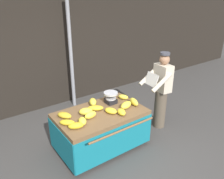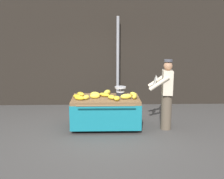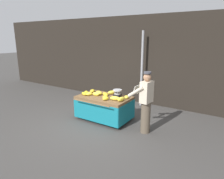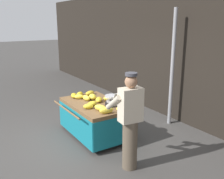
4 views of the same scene
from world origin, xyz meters
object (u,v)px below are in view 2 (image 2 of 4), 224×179
(banana_bunch_0, at_px, (111,97))
(banana_bunch_7, at_px, (104,95))
(banana_bunch_4, at_px, (126,96))
(street_pole, at_px, (118,63))
(banana_bunch_10, at_px, (81,94))
(banana_bunch_5, at_px, (86,97))
(banana_bunch_12, at_px, (79,98))
(vendor_person, at_px, (166,94))
(banana_bunch_8, at_px, (135,96))
(weighing_scale, at_px, (120,91))
(banana_cart, at_px, (106,106))
(banana_bunch_9, at_px, (77,96))
(banana_bunch_3, at_px, (95,96))
(banana_bunch_11, at_px, (117,98))
(banana_bunch_2, at_px, (95,94))
(banana_bunch_1, at_px, (133,94))
(banana_bunch_6, at_px, (107,92))

(banana_bunch_0, relative_size, banana_bunch_7, 0.81)
(banana_bunch_4, bearing_deg, street_pole, 92.89)
(street_pole, bearing_deg, banana_bunch_10, -120.57)
(banana_bunch_4, height_order, banana_bunch_5, banana_bunch_4)
(banana_bunch_12, height_order, vendor_person, vendor_person)
(banana_bunch_4, xyz_separation_m, banana_bunch_8, (0.21, 0.01, 0.00))
(banana_bunch_4, bearing_deg, banana_bunch_10, 162.71)
(weighing_scale, bearing_deg, vendor_person, -16.53)
(weighing_scale, bearing_deg, banana_bunch_0, -124.94)
(banana_cart, height_order, banana_bunch_9, banana_bunch_9)
(banana_bunch_5, bearing_deg, banana_bunch_9, 151.47)
(banana_bunch_7, bearing_deg, banana_bunch_3, -138.98)
(vendor_person, bearing_deg, banana_bunch_8, -179.90)
(banana_bunch_11, bearing_deg, banana_cart, 131.73)
(banana_cart, height_order, banana_bunch_10, banana_bunch_10)
(banana_cart, height_order, banana_bunch_4, banana_bunch_4)
(banana_bunch_4, height_order, banana_bunch_9, banana_bunch_4)
(banana_bunch_11, bearing_deg, banana_bunch_4, 33.70)
(banana_bunch_3, bearing_deg, banana_bunch_2, 90.86)
(banana_bunch_1, xyz_separation_m, banana_bunch_8, (0.01, -0.33, 0.02))
(banana_bunch_9, distance_m, banana_bunch_11, 0.99)
(banana_bunch_7, bearing_deg, banana_bunch_11, -54.37)
(banana_cart, distance_m, vendor_person, 1.51)
(banana_bunch_3, height_order, banana_bunch_5, banana_bunch_3)
(banana_bunch_10, xyz_separation_m, banana_bunch_12, (0.01, -0.43, 0.00))
(banana_bunch_3, bearing_deg, banana_bunch_7, 41.02)
(banana_bunch_8, distance_m, banana_bunch_12, 1.33)
(banana_bunch_7, bearing_deg, banana_bunch_1, 6.30)
(weighing_scale, height_order, banana_bunch_7, weighing_scale)
(weighing_scale, height_order, vendor_person, vendor_person)
(weighing_scale, distance_m, banana_bunch_10, 1.00)
(banana_bunch_0, bearing_deg, banana_bunch_8, 0.92)
(banana_bunch_10, bearing_deg, banana_bunch_1, -0.27)
(banana_bunch_2, bearing_deg, banana_bunch_0, -29.07)
(banana_bunch_0, distance_m, banana_bunch_3, 0.40)
(banana_bunch_1, xyz_separation_m, vendor_person, (0.77, -0.33, 0.06))
(banana_bunch_12, bearing_deg, banana_bunch_9, 110.88)
(banana_cart, relative_size, banana_bunch_4, 5.76)
(street_pole, distance_m, banana_bunch_5, 2.33)
(street_pole, xyz_separation_m, weighing_scale, (-0.02, -1.73, -0.52))
(banana_bunch_0, xyz_separation_m, banana_bunch_11, (0.12, -0.16, 0.01))
(banana_bunch_7, bearing_deg, banana_bunch_2, -171.24)
(banana_bunch_2, relative_size, banana_bunch_8, 0.86)
(banana_bunch_0, distance_m, vendor_person, 1.33)
(banana_bunch_3, height_order, banana_bunch_4, banana_bunch_3)
(banana_bunch_8, bearing_deg, street_pole, 98.65)
(banana_bunch_11, bearing_deg, weighing_scale, 77.41)
(banana_bunch_8, xyz_separation_m, banana_bunch_12, (-1.32, -0.09, -0.01))
(banana_bunch_5, height_order, banana_bunch_7, banana_bunch_5)
(weighing_scale, relative_size, banana_bunch_6, 1.07)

